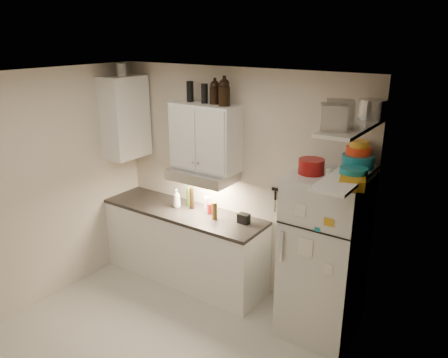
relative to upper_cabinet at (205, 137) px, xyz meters
The scene contains 36 objects.
floor 2.29m from the upper_cabinet, 77.33° to the right, with size 3.20×3.00×0.02m, color beige.
ceiling 1.58m from the upper_cabinet, 77.33° to the right, with size 3.20×3.00×0.02m, color white.
back_wall 0.63m from the upper_cabinet, 30.26° to the left, with size 3.20×0.02×2.60m, color beige.
left_wall 1.94m from the upper_cabinet, 134.46° to the right, with size 0.02×3.00×2.60m, color beige.
right_wall 2.39m from the upper_cabinet, 34.95° to the right, with size 0.02×3.00×2.60m, color beige.
base_cabinet 1.41m from the upper_cabinet, 151.63° to the right, with size 2.10×0.60×0.88m, color white.
countertop 0.97m from the upper_cabinet, 151.63° to the right, with size 2.10×0.62×0.04m, color #292523.
upper_cabinet is the anchor object (origin of this frame).
side_cabinet 1.15m from the upper_cabinet, behind, with size 0.33×0.55×1.00m, color white.
range_hood 0.44m from the upper_cabinet, 90.00° to the right, with size 0.76×0.46×0.12m, color silver.
fridge 1.84m from the upper_cabinet, ahead, with size 0.70×0.68×1.70m, color silver.
shelf_hi 1.82m from the upper_cabinet, 10.05° to the right, with size 0.30×0.95×0.03m, color white.
shelf_lo 1.78m from the upper_cabinet, 10.05° to the right, with size 0.30×0.95×0.03m, color white.
knife_strip 1.13m from the upper_cabinet, ahead, with size 0.42×0.02×0.03m, color black.
dutch_oven 1.40m from the upper_cabinet, ahead, with size 0.24×0.24×0.14m, color maroon.
book_stack 1.86m from the upper_cabinet, 11.19° to the right, with size 0.21×0.26×0.09m, color #C18918.
spice_jar 1.59m from the upper_cabinet, ahead, with size 0.05×0.05×0.09m, color silver.
stock_pot 1.86m from the upper_cabinet, ahead, with size 0.25×0.25×0.18m, color silver.
tin_a 1.81m from the upper_cabinet, 14.43° to the right, with size 0.22×0.20×0.22m, color #AAAAAD.
tin_b 1.84m from the upper_cabinet, 18.68° to the right, with size 0.20×0.20×0.20m, color #AAAAAD.
bowl_teal 1.74m from the upper_cabinet, ahead, with size 0.29×0.29×0.11m, color teal.
bowl_orange 1.73m from the upper_cabinet, ahead, with size 0.23×0.23×0.07m, color red.
bowl_yellow 1.74m from the upper_cabinet, ahead, with size 0.18×0.18×0.06m, color gold.
plates 1.80m from the upper_cabinet, ahead, with size 0.24×0.24×0.06m, color teal.
growler_a 0.52m from the upper_cabinet, 24.32° to the left, with size 0.11×0.11×0.26m, color black, non-canonical shape.
growler_b 0.59m from the upper_cabinet, ahead, with size 0.12×0.12×0.30m, color black, non-canonical shape.
thermos_a 0.48m from the upper_cabinet, 134.00° to the left, with size 0.07×0.07×0.21m, color black.
thermos_b 0.54m from the upper_cabinet, behind, with size 0.08×0.08×0.23m, color black.
side_jar 1.33m from the upper_cabinet, behind, with size 0.11×0.11×0.15m, color silver.
soap_bottle 0.86m from the upper_cabinet, 163.05° to the right, with size 0.10×0.10×0.26m, color white.
pepper_mill 0.84m from the upper_cabinet, 32.13° to the right, with size 0.06×0.06×0.20m, color brown.
oil_bottle 0.83m from the upper_cabinet, behind, with size 0.05×0.05×0.25m, color #3D6218.
vinegar_bottle 0.80m from the upper_cabinet, 168.19° to the right, with size 0.05×0.05×0.26m, color black.
clear_bottle 0.82m from the upper_cabinet, 61.37° to the right, with size 0.06×0.06×0.18m, color silver.
red_jar 0.85m from the upper_cabinet, 27.42° to the right, with size 0.06×0.06×0.13m, color maroon.
caddy 1.01m from the upper_cabinet, ahead, with size 0.13×0.09×0.11m, color black.
Camera 1 is at (2.59, -2.53, 2.96)m, focal length 35.00 mm.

